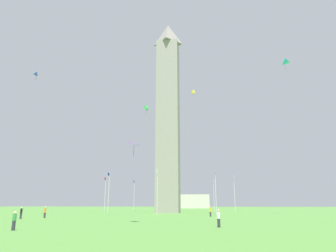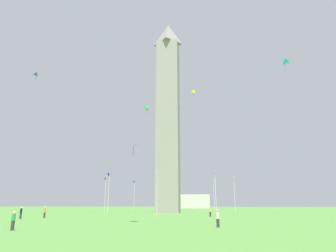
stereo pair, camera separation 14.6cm
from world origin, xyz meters
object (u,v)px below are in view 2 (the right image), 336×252
Objects in this scene: flagpole_se at (214,194)px; flagpole_w at (105,193)px; person_black_shirt at (21,213)px; kite_yellow_box at (193,92)px; distant_building at (193,201)px; person_green_shirt at (13,221)px; flagpole_s at (175,194)px; kite_purple_diamond at (133,144)px; kite_green_box at (146,108)px; obelisk_monument at (168,111)px; person_yellow_shirt at (210,212)px; flagpole_nw at (109,191)px; flagpole_n at (157,190)px; kite_blue_delta at (36,75)px; flagpole_sw at (134,194)px; person_orange_shirt at (45,212)px; kite_cyan_delta at (285,63)px; flagpole_ne at (216,190)px; person_white_shirt at (218,218)px; flagpole_e at (234,192)px.

flagpole_se is 29.53m from flagpole_w.
kite_yellow_box reaches higher than person_black_shirt.
person_green_shirt is at bearing -4.14° from distant_building.
distant_building is at bearing 177.98° from flagpole_s.
kite_green_box is at bearing -170.76° from kite_purple_diamond.
obelisk_monument is 32.29× the size of person_green_shirt.
flagpole_nw is at bearing 10.16° from person_yellow_shirt.
flagpole_w is 42.47m from kite_purple_diamond.
flagpole_n is 1.00× the size of flagpole_w.
person_yellow_shirt is at bearing -19.08° from person_green_shirt.
flagpole_se is 4.44× the size of kite_blue_delta.
obelisk_monument is 5.86× the size of flagpole_sw.
flagpole_n is at bearing 22.50° from flagpole_sw.
person_orange_shirt is (8.70, -26.06, 0.04)m from person_yellow_shirt.
kite_cyan_delta is (23.34, 15.92, 27.12)m from flagpole_se.
flagpole_sw reaches higher than person_orange_shirt.
flagpole_ne is 1.00× the size of flagpole_s.
kite_green_box reaches higher than person_white_shirt.
kite_blue_delta is at bearing 31.35° from person_yellow_shirt.
person_white_shirt is 13.72m from kite_purple_diamond.
kite_purple_diamond reaches higher than flagpole_se.
kite_green_box is at bearing 19.81° from flagpole_sw.
kite_purple_diamond is 33.28m from kite_green_box.
kite_blue_delta reaches higher than flagpole_e.
obelisk_monument reaches higher than flagpole_sw.
kite_blue_delta reaches higher than person_black_shirt.
flagpole_s is (-15.98, -15.98, 0.00)m from flagpole_e.
obelisk_monument is 43.45m from person_black_shirt.
distant_building is (-89.67, 13.50, -1.70)m from flagpole_nw.
flagpole_e is at bearing 22.50° from flagpole_se.
kite_cyan_delta is 98.13m from distant_building.
kite_blue_delta is (-29.10, -18.63, 27.94)m from person_green_shirt.
distant_building is (-127.23, 9.21, 2.29)m from person_green_shirt.
obelisk_monument is 28.79× the size of kite_yellow_box.
obelisk_monument is 30.54× the size of person_yellow_shirt.
flagpole_nw is (-0.00, -22.60, 0.00)m from flagpole_ne.
person_white_shirt is at bearing -61.23° from person_green_shirt.
kite_blue_delta reaches higher than kite_green_box.
flagpole_w is (-0.00, -31.97, 0.00)m from flagpole_e.
person_orange_shirt is (11.90, -16.01, -3.90)m from flagpole_n.
flagpole_n is 4.75× the size of kite_purple_diamond.
person_black_shirt is 31.65m from person_white_shirt.
kite_green_box reaches higher than flagpole_sw.
flagpole_e is at bearing 45.00° from flagpole_s.
person_white_shirt is 30.74m from person_orange_shirt.
kite_blue_delta is 105.18m from distant_building.
flagpole_e is at bearing 135.00° from flagpole_n.
kite_purple_diamond is 0.82× the size of kite_green_box.
flagpole_e and flagpole_sw have the same top height.
flagpole_se is at bearing 130.05° from kite_blue_delta.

